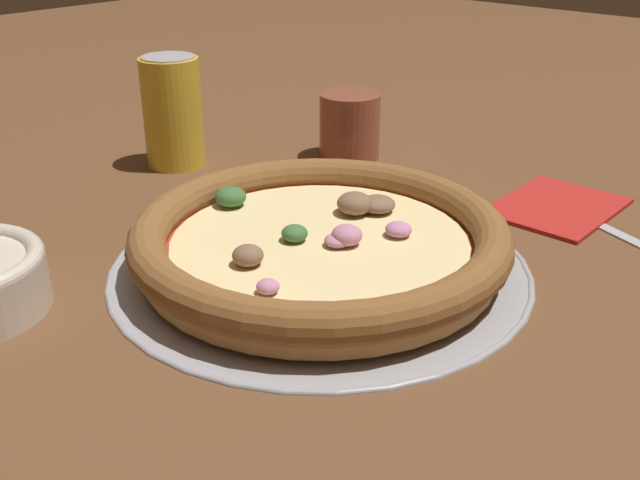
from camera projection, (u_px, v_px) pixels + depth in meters
name	position (u px, v px, depth m)	size (l,w,h in m)	color
ground_plane	(320.00, 268.00, 0.63)	(3.00, 3.00, 0.00)	brown
pizza_tray	(320.00, 265.00, 0.63)	(0.35, 0.35, 0.01)	#9E9EA3
pizza	(320.00, 239.00, 0.62)	(0.31, 0.31, 0.04)	tan
drinking_cup	(350.00, 126.00, 0.87)	(0.07, 0.07, 0.08)	brown
napkin	(557.00, 205.00, 0.74)	(0.13, 0.10, 0.01)	#B2231E
fork	(590.00, 220.00, 0.72)	(0.08, 0.16, 0.00)	#B7B7BC
beverage_can	(173.00, 112.00, 0.84)	(0.07, 0.07, 0.12)	gold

